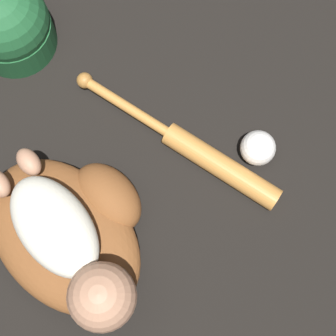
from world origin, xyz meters
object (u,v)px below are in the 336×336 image
(baby_figure, at_px, (70,253))
(baseball_cap, at_px, (8,25))
(baseball_bat, at_px, (200,153))
(baseball_glove, at_px, (70,230))
(baseball, at_px, (258,148))

(baby_figure, xyz_separation_m, baseball_cap, (-0.35, 0.35, -0.07))
(baseball_bat, bearing_deg, baseball_glove, -121.00)
(baseball, bearing_deg, baby_figure, -120.93)
(baby_figure, relative_size, baseball_bat, 0.75)
(baby_figure, bearing_deg, baseball_bat, 69.34)
(baby_figure, height_order, baseball_cap, baby_figure)
(baseball_glove, bearing_deg, baseball_bat, 59.00)
(baby_figure, bearing_deg, baseball_cap, 135.09)
(baseball_glove, xyz_separation_m, baby_figure, (0.04, -0.04, 0.09))
(baseball, distance_m, baseball_cap, 0.55)
(baseball_glove, relative_size, baseball, 5.67)
(baseball_glove, height_order, baseball_cap, baseball_cap)
(baseball_bat, bearing_deg, baseball_cap, 172.54)
(baseball, bearing_deg, baseball_glove, -129.08)
(baseball_glove, distance_m, baseball_bat, 0.29)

